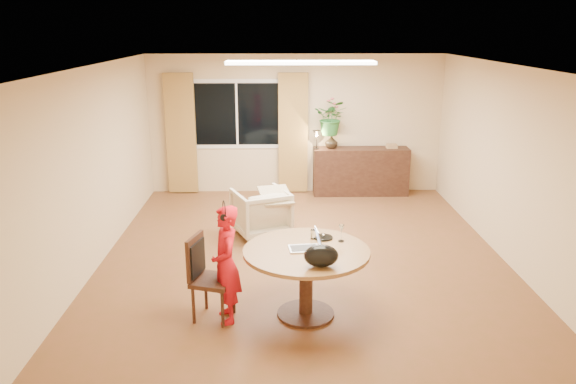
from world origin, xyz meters
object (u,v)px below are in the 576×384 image
(dining_chair, at_px, (213,278))
(child, at_px, (226,264))
(armchair, at_px, (261,212))
(sideboard, at_px, (361,171))
(dining_table, at_px, (306,264))

(dining_chair, height_order, child, child)
(child, distance_m, armchair, 2.65)
(dining_chair, xyz_separation_m, armchair, (0.45, 2.58, -0.11))
(child, bearing_deg, armchair, 159.58)
(child, distance_m, sideboard, 5.20)
(child, relative_size, sideboard, 0.73)
(dining_chair, relative_size, armchair, 1.20)
(dining_chair, bearing_deg, dining_table, 19.07)
(dining_table, xyz_separation_m, sideboard, (1.27, 4.67, -0.17))
(dining_table, height_order, sideboard, sideboard)
(dining_table, bearing_deg, sideboard, 74.74)
(dining_chair, height_order, sideboard, dining_chair)
(dining_chair, xyz_separation_m, sideboard, (2.28, 4.71, -0.03))
(sideboard, bearing_deg, armchair, -130.70)
(dining_table, bearing_deg, dining_chair, -177.53)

